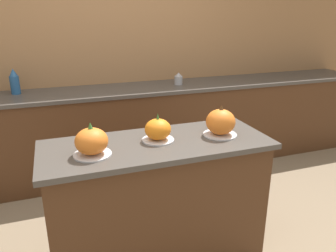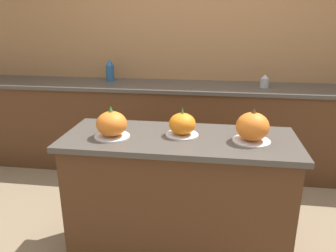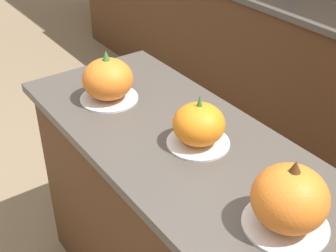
% 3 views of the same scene
% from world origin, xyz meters
% --- Properties ---
extents(kitchen_island, '(1.46, 0.58, 0.88)m').
position_xyz_m(kitchen_island, '(0.00, 0.00, 0.44)').
color(kitchen_island, '#4C2D19').
rests_on(kitchen_island, ground_plane).
extents(pumpkin_cake_left, '(0.22, 0.22, 0.20)m').
position_xyz_m(pumpkin_cake_left, '(-0.41, -0.06, 0.96)').
color(pumpkin_cake_left, silver).
rests_on(pumpkin_cake_left, kitchen_island).
extents(pumpkin_cake_center, '(0.21, 0.21, 0.18)m').
position_xyz_m(pumpkin_cake_center, '(0.02, 0.03, 0.95)').
color(pumpkin_cake_center, silver).
rests_on(pumpkin_cake_center, kitchen_island).
extents(pumpkin_cake_right, '(0.23, 0.23, 0.21)m').
position_xyz_m(pumpkin_cake_right, '(0.44, -0.02, 0.97)').
color(pumpkin_cake_right, silver).
rests_on(pumpkin_cake_right, kitchen_island).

